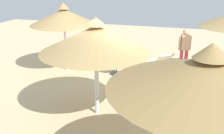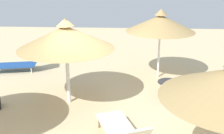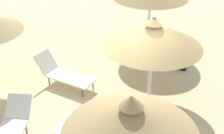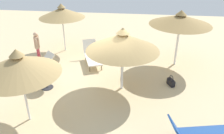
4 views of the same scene
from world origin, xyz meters
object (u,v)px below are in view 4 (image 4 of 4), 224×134
(lounge_chair_front, at_px, (198,133))
(parasol_umbrella_near_left, at_px, (62,12))
(side_table_round, at_px, (46,79))
(parasol_umbrella_far_right, at_px, (180,20))
(lounge_chair_near_right, at_px, (92,55))
(lounge_chair_center, at_px, (31,67))
(parasol_umbrella_edge, at_px, (123,42))
(person_standing_far_left, at_px, (37,45))
(parasol_umbrella_back, at_px, (19,65))
(handbag, at_px, (171,82))

(lounge_chair_front, bearing_deg, parasol_umbrella_near_left, 43.40)
(lounge_chair_front, height_order, side_table_round, lounge_chair_front)
(parasol_umbrella_far_right, relative_size, lounge_chair_near_right, 1.36)
(parasol_umbrella_far_right, xyz_separation_m, lounge_chair_center, (-1.84, 6.55, -1.88))
(lounge_chair_front, bearing_deg, parasol_umbrella_edge, 42.17)
(parasol_umbrella_edge, distance_m, lounge_chair_front, 3.99)
(parasol_umbrella_far_right, bearing_deg, person_standing_far_left, 94.74)
(parasol_umbrella_near_left, height_order, parasol_umbrella_back, parasol_umbrella_near_left)
(lounge_chair_front, distance_m, side_table_round, 5.95)
(parasol_umbrella_far_right, height_order, side_table_round, parasol_umbrella_far_right)
(parasol_umbrella_back, distance_m, person_standing_far_left, 4.65)
(parasol_umbrella_edge, height_order, side_table_round, parasol_umbrella_edge)
(handbag, xyz_separation_m, side_table_round, (-0.82, 5.06, 0.26))
(side_table_round, bearing_deg, parasol_umbrella_near_left, 6.46)
(parasol_umbrella_near_left, relative_size, lounge_chair_front, 1.30)
(lounge_chair_center, height_order, side_table_round, lounge_chair_center)
(parasol_umbrella_near_left, bearing_deg, lounge_chair_front, -136.60)
(parasol_umbrella_far_right, height_order, person_standing_far_left, parasol_umbrella_far_right)
(parasol_umbrella_near_left, xyz_separation_m, person_standing_far_left, (-1.60, 0.85, -1.26))
(parasol_umbrella_near_left, xyz_separation_m, side_table_round, (-3.92, -0.44, -1.73))
(lounge_chair_center, distance_m, handbag, 6.16)
(parasol_umbrella_edge, relative_size, handbag, 6.09)
(parasol_umbrella_edge, relative_size, parasol_umbrella_near_left, 1.07)
(person_standing_far_left, distance_m, side_table_round, 2.69)
(lounge_chair_near_right, xyz_separation_m, person_standing_far_left, (-0.26, 2.66, 0.48))
(lounge_chair_near_right, relative_size, handbag, 4.55)
(parasol_umbrella_edge, distance_m, parasol_umbrella_near_left, 4.98)
(side_table_round, bearing_deg, parasol_umbrella_edge, -83.41)
(lounge_chair_near_right, height_order, handbag, lounge_chair_near_right)
(parasol_umbrella_near_left, distance_m, parasol_umbrella_far_right, 5.99)
(lounge_chair_front, distance_m, person_standing_far_left, 8.23)
(lounge_chair_front, bearing_deg, person_standing_far_left, 55.50)
(parasol_umbrella_near_left, distance_m, person_standing_far_left, 2.21)
(lounge_chair_near_right, bearing_deg, handbag, -115.47)
(parasol_umbrella_back, distance_m, lounge_chair_near_right, 4.97)
(person_standing_far_left, relative_size, handbag, 3.40)
(parasol_umbrella_edge, xyz_separation_m, lounge_chair_front, (-2.69, -2.43, -1.68))
(parasol_umbrella_edge, xyz_separation_m, lounge_chair_center, (0.69, 4.14, -1.66))
(lounge_chair_center, height_order, person_standing_far_left, person_standing_far_left)
(parasol_umbrella_back, xyz_separation_m, side_table_round, (1.95, 0.15, -1.63))
(lounge_chair_center, bearing_deg, handbag, -92.04)
(parasol_umbrella_far_right, distance_m, handbag, 2.96)
(parasol_umbrella_near_left, bearing_deg, person_standing_far_left, 152.04)
(parasol_umbrella_edge, bearing_deg, lounge_chair_near_right, 36.88)
(parasol_umbrella_near_left, bearing_deg, lounge_chair_center, 167.18)
(parasol_umbrella_edge, height_order, parasol_umbrella_far_right, parasol_umbrella_far_right)
(handbag, bearing_deg, lounge_chair_front, -172.56)
(parasol_umbrella_edge, distance_m, parasol_umbrella_far_right, 3.50)
(parasol_umbrella_back, xyz_separation_m, lounge_chair_front, (-0.39, -5.32, -1.70))
(person_standing_far_left, bearing_deg, lounge_chair_front, -124.50)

